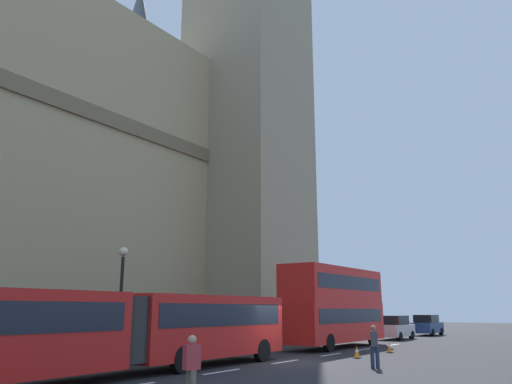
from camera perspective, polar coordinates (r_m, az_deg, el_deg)
ground_plane at (r=24.12m, az=3.25°, el=-18.67°), size 160.00×160.00×0.00m
lane_centre_marking at (r=24.17m, az=3.33°, el=-18.64°), size 29.80×0.16×0.01m
articulated_bus at (r=19.19m, az=-15.42°, el=-14.42°), size 18.10×2.54×2.90m
double_decker_bus at (r=33.13m, az=8.90°, el=-12.35°), size 9.96×2.54×4.90m
sedan_lead at (r=43.27m, az=15.49°, el=-14.58°), size 4.40×1.86×1.85m
sedan_trailing at (r=50.85m, az=18.83°, el=-14.08°), size 4.40×1.86×1.85m
traffic_cone_west at (r=26.37m, az=11.35°, el=-17.35°), size 0.36×0.36×0.58m
traffic_cone_middle at (r=30.03m, az=14.88°, el=-16.64°), size 0.36×0.36×0.58m
street_lamp at (r=25.14m, az=-15.05°, el=-11.05°), size 0.44×0.44×5.27m
pedestrian_near_cones at (r=13.35m, az=-7.32°, el=-19.10°), size 0.46×0.37×1.69m
pedestrian_by_kerb at (r=21.93m, az=13.25°, el=-16.51°), size 0.47×0.40×1.69m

